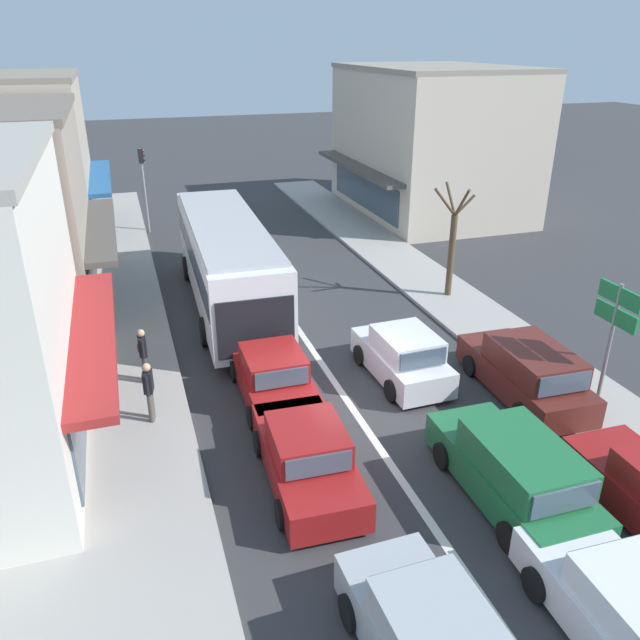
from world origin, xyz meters
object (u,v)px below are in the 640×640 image
city_bus (227,258)px  hatchback_queue_far_back (402,357)px  parked_wagon_kerb_second (527,372)px  traffic_light_downstreet (143,176)px  sedan_adjacent_lane_lead (273,377)px  wagon_behind_bus_mid (514,471)px  sedan_behind_bus_near (307,457)px  sedan_queue_gap_filler (632,618)px  directional_road_sign (615,318)px  pedestrian_browsing_midblock (149,388)px  street_tree_right (452,246)px  pedestrian_with_handbag_near (143,352)px

city_bus → hatchback_queue_far_back: bearing=-61.0°
parked_wagon_kerb_second → traffic_light_downstreet: traffic_light_downstreet is taller
sedan_adjacent_lane_lead → parked_wagon_kerb_second: parked_wagon_kerb_second is taller
parked_wagon_kerb_second → wagon_behind_bus_mid: bearing=-127.9°
sedan_behind_bus_near → sedan_adjacent_lane_lead: same height
wagon_behind_bus_mid → sedan_adjacent_lane_lead: bearing=124.5°
sedan_queue_gap_filler → traffic_light_downstreet: 27.62m
sedan_adjacent_lane_lead → city_bus: bearing=89.7°
parked_wagon_kerb_second → directional_road_sign: (1.42, -1.23, 1.96)m
pedestrian_browsing_midblock → sedan_queue_gap_filler: bearing=-52.8°
sedan_adjacent_lane_lead → pedestrian_browsing_midblock: size_ratio=2.58×
sedan_queue_gap_filler → street_tree_right: (4.56, 14.38, 1.39)m
sedan_adjacent_lane_lead → street_tree_right: street_tree_right is taller
hatchback_queue_far_back → sedan_queue_gap_filler: bearing=-91.5°
city_bus → sedan_adjacent_lane_lead: city_bus is taller
sedan_behind_bus_near → city_bus: bearing=89.0°
hatchback_queue_far_back → directional_road_sign: bearing=-36.7°
sedan_queue_gap_filler → sedan_adjacent_lane_lead: 9.94m
wagon_behind_bus_mid → sedan_adjacent_lane_lead: wagon_behind_bus_mid is taller
city_bus → directional_road_sign: 12.87m
sedan_queue_gap_filler → pedestrian_browsing_midblock: size_ratio=2.61×
street_tree_right → pedestrian_with_handbag_near: size_ratio=2.67×
pedestrian_with_handbag_near → pedestrian_browsing_midblock: 2.08m
pedestrian_with_handbag_near → wagon_behind_bus_mid: bearing=-46.1°
city_bus → pedestrian_browsing_midblock: (-3.30, -7.06, -0.81)m
street_tree_right → city_bus: bearing=168.3°
parked_wagon_kerb_second → street_tree_right: bearing=78.2°
pedestrian_with_handbag_near → sedan_queue_gap_filler: bearing=-58.3°
sedan_queue_gap_filler → hatchback_queue_far_back: hatchback_queue_far_back is taller
pedestrian_with_handbag_near → pedestrian_browsing_midblock: size_ratio=1.00×
hatchback_queue_far_back → pedestrian_browsing_midblock: pedestrian_browsing_midblock is taller
street_tree_right → pedestrian_with_handbag_near: street_tree_right is taller
wagon_behind_bus_mid → pedestrian_browsing_midblock: bearing=143.1°
sedan_queue_gap_filler → directional_road_sign: (4.50, 6.05, 2.04)m
wagon_behind_bus_mid → pedestrian_browsing_midblock: 8.89m
city_bus → wagon_behind_bus_mid: size_ratio=2.42×
pedestrian_browsing_midblock → sedan_adjacent_lane_lead: bearing=4.6°
sedan_behind_bus_near → street_tree_right: size_ratio=0.98×
parked_wagon_kerb_second → directional_road_sign: 2.72m
city_bus → sedan_queue_gap_filler: size_ratio=2.57×
wagon_behind_bus_mid → directional_road_sign: bearing=29.3°
sedan_queue_gap_filler → hatchback_queue_far_back: size_ratio=1.13×
hatchback_queue_far_back → pedestrian_with_handbag_near: size_ratio=2.30×
wagon_behind_bus_mid → parked_wagon_kerb_second: 4.57m
pedestrian_browsing_midblock → pedestrian_with_handbag_near: bearing=90.5°
street_tree_right → pedestrian_browsing_midblock: bearing=-154.8°
city_bus → pedestrian_with_handbag_near: bearing=-123.7°
traffic_light_downstreet → parked_wagon_kerb_second: bearing=-65.9°
hatchback_queue_far_back → sedan_adjacent_lane_lead: hatchback_queue_far_back is taller
sedan_adjacent_lane_lead → directional_road_sign: directional_road_sign is taller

